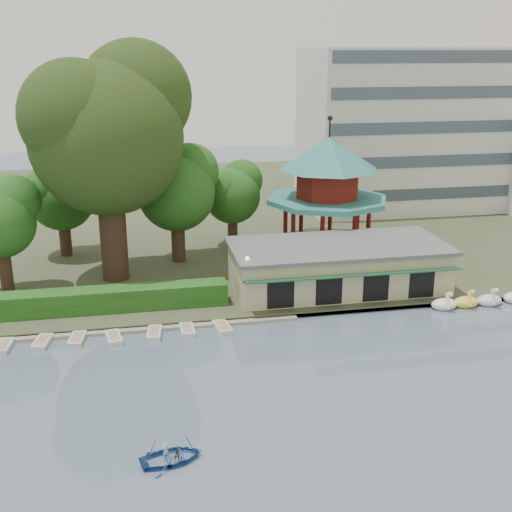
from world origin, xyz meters
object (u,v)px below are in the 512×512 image
object	(u,v)px
big_tree	(108,125)
rowboat_with_passengers	(172,453)
pavilion	(328,184)
dock	(74,333)
boathouse	(338,266)

from	to	relation	value
big_tree	rowboat_with_passengers	xyz separation A→B (m)	(2.94, -27.97, -13.60)
pavilion	big_tree	bearing A→B (deg)	-169.69
big_tree	dock	bearing A→B (deg)	-106.10
boathouse	pavilion	size ratio (longest dim) A/B	1.38
pavilion	big_tree	distance (m)	22.16
boathouse	big_tree	size ratio (longest dim) A/B	0.89
pavilion	rowboat_with_passengers	xyz separation A→B (m)	(-17.88, -31.75, -7.01)
dock	boathouse	bearing A→B (deg)	12.24
pavilion	big_tree	world-z (taller)	big_tree
pavilion	rowboat_with_passengers	world-z (taller)	pavilion
rowboat_with_passengers	pavilion	bearing A→B (deg)	60.61
pavilion	big_tree	xyz separation A→B (m)	(-20.82, -3.79, 6.59)
dock	pavilion	bearing A→B (deg)	31.66
dock	pavilion	world-z (taller)	pavilion
big_tree	pavilion	bearing A→B (deg)	10.31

